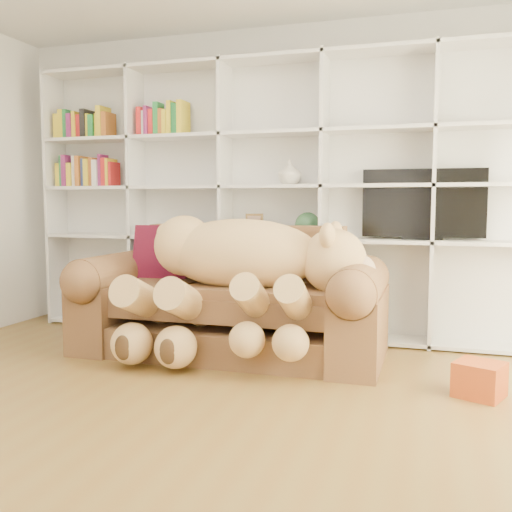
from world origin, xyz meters
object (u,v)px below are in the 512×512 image
(gift_box, at_px, (479,379))
(teddy_bear, at_px, (238,268))
(sofa, at_px, (231,305))
(tv, at_px, (423,205))

(gift_box, bearing_deg, teddy_bear, 168.87)
(sofa, distance_m, teddy_bear, 0.39)
(sofa, relative_size, tv, 2.42)
(sofa, height_order, gift_box, sofa)
(teddy_bear, distance_m, gift_box, 1.77)
(tv, bearing_deg, sofa, -153.29)
(teddy_bear, bearing_deg, gift_box, -2.95)
(tv, bearing_deg, gift_box, -73.01)
(teddy_bear, distance_m, tv, 1.62)
(teddy_bear, relative_size, gift_box, 6.76)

